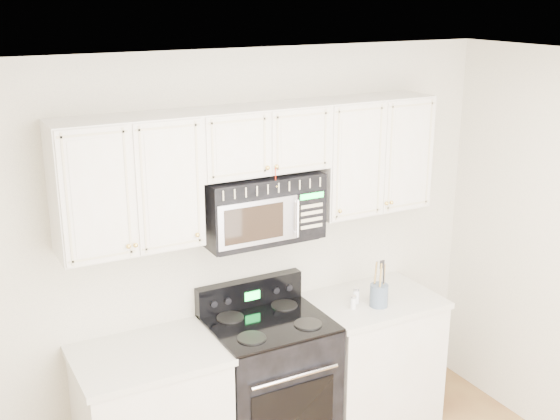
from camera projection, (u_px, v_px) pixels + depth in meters
room at (418, 374)px, 3.10m from camera, size 3.51×3.51×2.61m
base_cabinet_right at (371, 362)px, 4.93m from camera, size 0.86×0.65×0.92m
range at (269, 384)px, 4.55m from camera, size 0.74×0.68×1.12m
upper_cabinets at (258, 162)px, 4.25m from camera, size 2.44×0.37×0.75m
microwave at (260, 207)px, 4.31m from camera, size 0.74×0.42×0.41m
utensil_crock at (379, 294)px, 4.64m from camera, size 0.12×0.12×0.32m
shaker_salt at (353, 302)px, 4.61m from camera, size 0.04×0.04×0.09m
shaker_pepper at (356, 295)px, 4.69m from camera, size 0.05×0.05×0.11m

